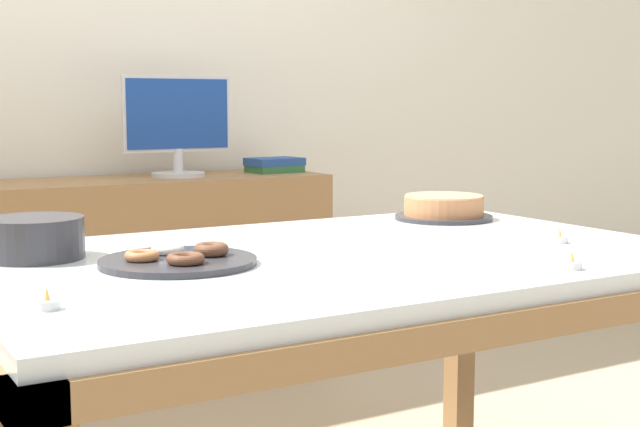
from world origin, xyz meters
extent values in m
cube|color=silver|center=(0.00, 1.77, 1.30)|extent=(8.00, 0.10, 2.60)
cube|color=silver|center=(0.00, 0.00, 0.71)|extent=(1.60, 1.03, 0.04)
cube|color=olive|center=(0.00, -0.49, 0.67)|extent=(1.63, 0.08, 0.06)
cube|color=olive|center=(0.00, 0.49, 0.67)|extent=(1.63, 0.08, 0.06)
cube|color=olive|center=(0.78, 0.00, 0.67)|extent=(0.08, 1.06, 0.06)
cube|color=olive|center=(0.75, 0.47, 0.34)|extent=(0.07, 0.07, 0.67)
cube|color=olive|center=(0.00, 1.47, 0.40)|extent=(1.51, 0.44, 0.79)
cylinder|color=silver|center=(0.21, 1.47, 0.80)|extent=(0.20, 0.20, 0.02)
cylinder|color=silver|center=(0.21, 1.47, 0.85)|extent=(0.04, 0.04, 0.09)
cube|color=silver|center=(0.21, 1.47, 1.03)|extent=(0.42, 0.02, 0.28)
cube|color=navy|center=(0.21, 1.46, 1.03)|extent=(0.40, 0.00, 0.26)
cube|color=#2D6638|center=(0.62, 1.47, 0.80)|extent=(0.21, 0.16, 0.03)
cube|color=#23478C|center=(0.62, 1.47, 0.83)|extent=(0.22, 0.16, 0.03)
cylinder|color=#333338|center=(0.57, 0.33, 0.74)|extent=(0.28, 0.28, 0.01)
cylinder|color=#BC7A4C|center=(0.57, 0.33, 0.77)|extent=(0.23, 0.23, 0.05)
cylinder|color=#EDA16C|center=(0.57, 0.33, 0.80)|extent=(0.22, 0.22, 0.01)
cylinder|color=#333338|center=(-0.36, 0.03, 0.74)|extent=(0.33, 0.33, 0.01)
torus|color=brown|center=(-0.29, 0.02, 0.76)|extent=(0.07, 0.07, 0.03)
torus|color=white|center=(-0.36, 0.09, 0.76)|extent=(0.07, 0.07, 0.02)
torus|color=#B27042|center=(-0.44, 0.04, 0.76)|extent=(0.07, 0.07, 0.02)
torus|color=brown|center=(-0.38, -0.04, 0.76)|extent=(0.08, 0.08, 0.02)
cylinder|color=#333338|center=(-0.60, 0.25, 0.74)|extent=(0.21, 0.21, 0.01)
cylinder|color=#333338|center=(-0.60, 0.25, 0.75)|extent=(0.21, 0.21, 0.01)
cylinder|color=#333338|center=(-0.60, 0.25, 0.76)|extent=(0.21, 0.21, 0.01)
cylinder|color=#333338|center=(-0.60, 0.25, 0.77)|extent=(0.21, 0.21, 0.01)
cylinder|color=#333338|center=(-0.60, 0.25, 0.78)|extent=(0.21, 0.21, 0.01)
cylinder|color=#333338|center=(-0.60, 0.25, 0.79)|extent=(0.21, 0.21, 0.01)
cylinder|color=#333338|center=(-0.60, 0.25, 0.80)|extent=(0.21, 0.21, 0.01)
cylinder|color=#333338|center=(-0.60, 0.25, 0.81)|extent=(0.21, 0.21, 0.01)
cylinder|color=#333338|center=(-0.60, 0.25, 0.82)|extent=(0.21, 0.21, 0.01)
cylinder|color=silver|center=(0.53, -0.16, 0.74)|extent=(0.04, 0.04, 0.02)
cylinder|color=white|center=(0.53, -0.16, 0.75)|extent=(0.03, 0.03, 0.00)
cone|color=#F9B74C|center=(0.53, -0.16, 0.76)|extent=(0.01, 0.01, 0.02)
cylinder|color=silver|center=(0.30, -0.42, 0.74)|extent=(0.04, 0.04, 0.02)
cylinder|color=white|center=(0.30, -0.42, 0.75)|extent=(0.03, 0.03, 0.00)
cone|color=#F9B74C|center=(0.30, -0.42, 0.76)|extent=(0.01, 0.01, 0.02)
cylinder|color=silver|center=(-0.70, -0.25, 0.74)|extent=(0.04, 0.04, 0.02)
cylinder|color=white|center=(-0.70, -0.25, 0.75)|extent=(0.03, 0.03, 0.00)
cone|color=#F9B74C|center=(-0.70, -0.25, 0.76)|extent=(0.01, 0.01, 0.02)
camera|label=1|loc=(-1.03, -1.69, 1.07)|focal=50.00mm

